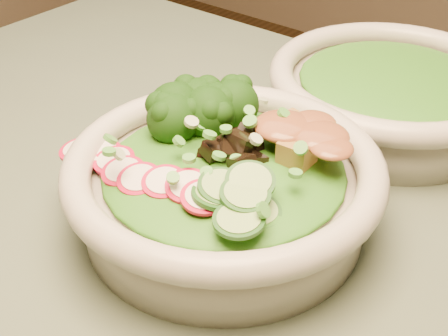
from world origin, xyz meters
The scene contains 11 objects.
salad_bowl centered at (-0.07, 0.02, 0.79)m, with size 0.27×0.27×0.07m.
side_bowl centered at (-0.04, 0.26, 0.79)m, with size 0.26×0.26×0.07m.
lettuce_bed centered at (-0.07, 0.02, 0.81)m, with size 0.20×0.20×0.02m, color #286916.
side_lettuce centered at (-0.04, 0.26, 0.81)m, with size 0.17×0.17×0.02m, color #286916.
broccoli_florets centered at (-0.12, 0.06, 0.83)m, with size 0.08×0.07×0.04m, color black, non-canonical shape.
radish_slices centered at (-0.11, -0.03, 0.81)m, with size 0.11×0.04×0.02m, color #B60E33, non-canonical shape.
cucumber_slices centered at (-0.02, -0.02, 0.82)m, with size 0.07×0.07×0.04m, color #A0C66E, non-canonical shape.
mushroom_heap centered at (-0.06, 0.03, 0.82)m, with size 0.07×0.07×0.04m, color black, non-canonical shape.
tofu_cubes centered at (-0.03, 0.07, 0.82)m, with size 0.09×0.06×0.04m, color #9E6D34, non-canonical shape.
peanut_sauce centered at (-0.03, 0.07, 0.83)m, with size 0.07×0.06×0.02m, color brown.
scallion_garnish centered at (-0.07, 0.02, 0.83)m, with size 0.19×0.19×0.02m, color green, non-canonical shape.
Camera 1 is at (0.19, -0.30, 1.10)m, focal length 50.00 mm.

